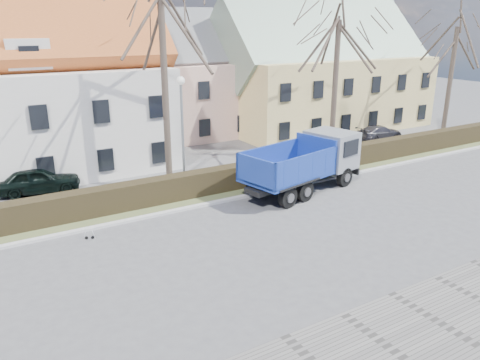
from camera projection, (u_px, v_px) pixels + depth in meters
ground at (286, 231)px, 20.73m from camera, size 120.00×120.00×0.00m
sidewalk_near at (456, 334)px, 13.79m from camera, size 80.00×5.00×0.08m
curb_far at (234, 198)px, 24.46m from camera, size 80.00×0.30×0.12m
grass_strip at (220, 190)px, 25.77m from camera, size 80.00×3.00×0.10m
hedge at (221, 180)px, 25.42m from camera, size 60.00×0.90×1.30m
building_pink at (181, 86)px, 37.71m from camera, size 10.80×8.80×8.00m
building_yellow at (321, 78)px, 41.00m from camera, size 18.80×10.80×8.50m
tree_1 at (164, 72)px, 24.69m from camera, size 9.20×9.20×12.65m
tree_2 at (336, 76)px, 30.77m from camera, size 8.00×8.00×11.00m
tree_3 at (451, 71)px, 36.67m from camera, size 7.60×7.60×10.45m
dump_truck at (299, 165)px, 25.13m from camera, size 8.06×4.39×3.05m
streetlight at (183, 136)px, 24.60m from camera, size 0.49×0.49×6.30m
cart_frame at (85, 233)px, 19.85m from camera, size 0.68×0.55×0.55m
parked_car_a at (38, 180)px, 25.27m from camera, size 4.51×2.38×1.46m
parked_car_b at (379, 133)px, 36.94m from camera, size 4.01×1.74×1.15m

